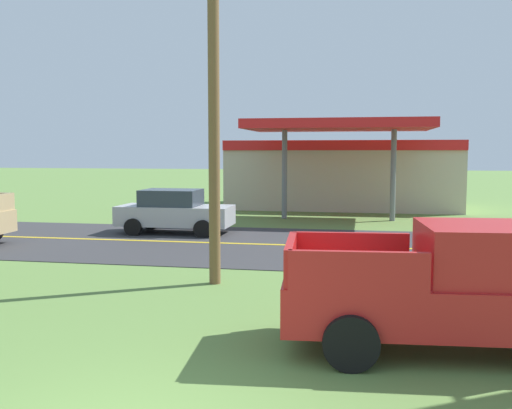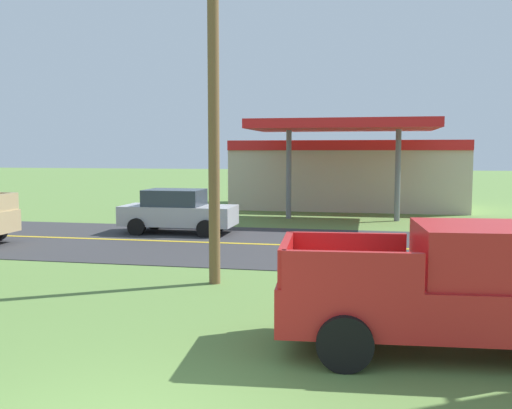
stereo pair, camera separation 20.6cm
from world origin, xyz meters
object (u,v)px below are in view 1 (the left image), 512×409
pickup_red_parked_on_lawn (459,289)px  car_silver_mid_lane (174,211)px  utility_pole (214,85)px  gas_station (342,172)px

pickup_red_parked_on_lawn → car_silver_mid_lane: (-8.34, 11.29, -0.13)m
utility_pole → gas_station: bearing=83.2°
utility_pole → gas_station: utility_pole is taller
pickup_red_parked_on_lawn → gas_station: bearing=96.5°
pickup_red_parked_on_lawn → car_silver_mid_lane: bearing=126.4°
utility_pole → gas_station: size_ratio=0.71×
utility_pole → pickup_red_parked_on_lawn: 7.04m
gas_station → pickup_red_parked_on_lawn: gas_station is taller
utility_pole → car_silver_mid_lane: 9.16m
gas_station → pickup_red_parked_on_lawn: size_ratio=2.25×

